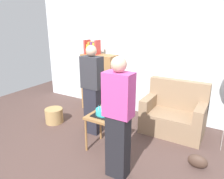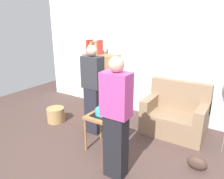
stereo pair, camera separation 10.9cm
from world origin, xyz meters
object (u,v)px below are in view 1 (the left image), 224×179
(bookshelf, at_px, (99,81))
(handbag, at_px, (198,161))
(side_table, at_px, (104,120))
(birthday_cake, at_px, (104,112))
(person_blowing_candles, at_px, (92,90))
(person_holding_cake, at_px, (118,119))
(couch, at_px, (174,115))
(wicker_basket, at_px, (54,116))

(bookshelf, distance_m, handbag, 2.70)
(bookshelf, height_order, handbag, bookshelf)
(side_table, xyz_separation_m, birthday_cake, (0.00, -0.00, 0.14))
(person_blowing_candles, xyz_separation_m, person_holding_cake, (0.97, -0.79, 0.00))
(couch, bearing_deg, birthday_cake, -125.50)
(bookshelf, height_order, wicker_basket, bookshelf)
(bookshelf, height_order, birthday_cake, bookshelf)
(side_table, bearing_deg, handbag, 10.44)
(bookshelf, distance_m, wicker_basket, 1.27)
(couch, relative_size, person_holding_cake, 0.67)
(birthday_cake, bearing_deg, wicker_basket, 169.32)
(birthday_cake, bearing_deg, couch, 54.50)
(wicker_basket, bearing_deg, person_holding_cake, -20.59)
(side_table, height_order, person_holding_cake, person_holding_cake)
(couch, xyz_separation_m, birthday_cake, (-0.82, -1.15, 0.30))
(person_holding_cake, xyz_separation_m, wicker_basket, (-1.90, 0.72, -0.68))
(side_table, height_order, birthday_cake, birthday_cake)
(handbag, bearing_deg, person_holding_cake, -142.02)
(couch, relative_size, wicker_basket, 3.06)
(couch, relative_size, side_table, 1.85)
(bookshelf, xyz_separation_m, birthday_cake, (0.99, -1.34, -0.04))
(person_blowing_candles, xyz_separation_m, handbag, (1.88, -0.08, -0.73))
(side_table, height_order, person_blowing_candles, person_blowing_candles)
(side_table, relative_size, handbag, 2.12)
(bookshelf, distance_m, person_blowing_candles, 1.14)
(person_blowing_candles, height_order, handbag, person_blowing_candles)
(couch, bearing_deg, person_holding_cake, -101.06)
(person_blowing_candles, bearing_deg, side_table, -42.17)
(bookshelf, bearing_deg, wicker_basket, -110.90)
(person_blowing_candles, distance_m, handbag, 2.02)
(couch, relative_size, person_blowing_candles, 0.67)
(couch, distance_m, handbag, 1.10)
(bookshelf, bearing_deg, person_holding_cake, -50.17)
(couch, height_order, person_holding_cake, person_holding_cake)
(side_table, bearing_deg, wicker_basket, 169.32)
(couch, distance_m, wicker_basket, 2.39)
(couch, xyz_separation_m, wicker_basket, (-2.22, -0.88, -0.19))
(wicker_basket, distance_m, handbag, 2.82)
(couch, height_order, side_table, couch)
(person_holding_cake, bearing_deg, birthday_cake, -44.03)
(side_table, distance_m, person_holding_cake, 0.75)
(couch, xyz_separation_m, person_blowing_candles, (-1.28, -0.81, 0.49))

